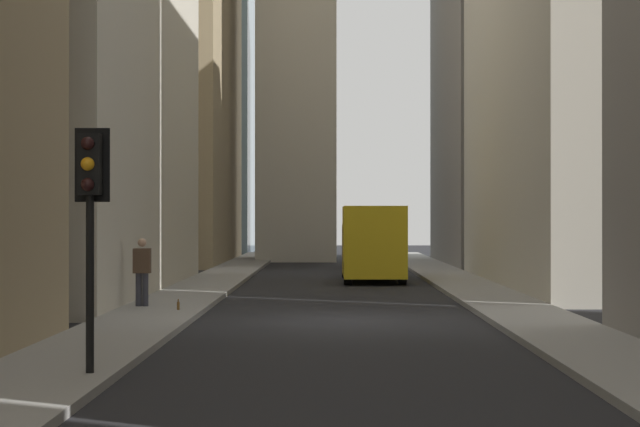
% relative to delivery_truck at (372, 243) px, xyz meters
% --- Properties ---
extents(ground_plane, '(135.00, 135.00, 0.00)m').
position_rel_delivery_truck_xyz_m(ground_plane, '(-15.40, 1.40, -1.46)').
color(ground_plane, black).
extents(sidewalk_right, '(90.00, 2.20, 0.14)m').
position_rel_delivery_truck_xyz_m(sidewalk_right, '(-15.40, 5.90, -1.39)').
color(sidewalk_right, gray).
rests_on(sidewalk_right, ground_plane).
extents(sidewalk_left, '(90.00, 2.20, 0.14)m').
position_rel_delivery_truck_xyz_m(sidewalk_left, '(-15.40, -3.10, -1.39)').
color(sidewalk_left, gray).
rests_on(sidewalk_left, ground_plane).
extents(building_left_midfar, '(17.95, 10.00, 18.88)m').
position_rel_delivery_truck_xyz_m(building_left_midfar, '(-3.55, -9.20, 7.98)').
color(building_left_midfar, beige).
rests_on(building_left_midfar, ground_plane).
extents(delivery_truck, '(6.46, 2.25, 2.84)m').
position_rel_delivery_truck_xyz_m(delivery_truck, '(0.00, 0.00, 0.00)').
color(delivery_truck, yellow).
rests_on(delivery_truck, ground_plane).
extents(hatchback_grey, '(4.30, 1.78, 1.42)m').
position_rel_delivery_truck_xyz_m(hatchback_grey, '(10.38, 0.00, -0.80)').
color(hatchback_grey, slate).
rests_on(hatchback_grey, ground_plane).
extents(traffic_light_foreground, '(0.43, 0.52, 3.62)m').
position_rel_delivery_truck_xyz_m(traffic_light_foreground, '(-25.00, 5.17, 1.33)').
color(traffic_light_foreground, black).
rests_on(traffic_light_foreground, sidewalk_right).
extents(pedestrian, '(0.26, 0.44, 1.75)m').
position_rel_delivery_truck_xyz_m(pedestrian, '(-13.26, 6.48, -0.36)').
color(pedestrian, '#33333D').
rests_on(pedestrian, sidewalk_right).
extents(discarded_bottle, '(0.07, 0.07, 0.27)m').
position_rel_delivery_truck_xyz_m(discarded_bottle, '(-14.35, 5.39, -1.21)').
color(discarded_bottle, brown).
rests_on(discarded_bottle, sidewalk_right).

